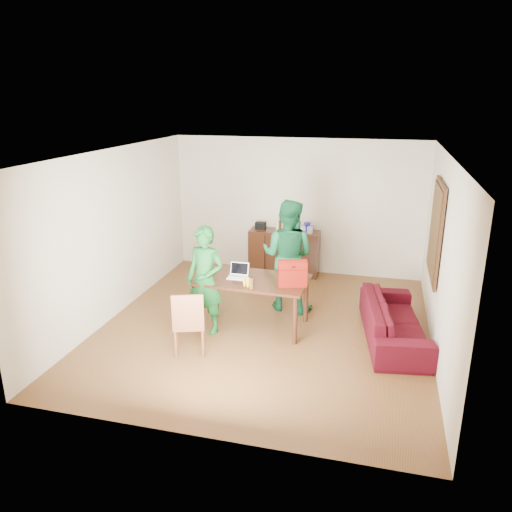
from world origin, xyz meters
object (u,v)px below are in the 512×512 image
(person_near, at_px, (205,280))
(chair, at_px, (190,335))
(table, at_px, (253,285))
(laptop, at_px, (237,275))
(person_far, at_px, (288,255))
(red_bag, at_px, (292,275))
(sofa, at_px, (394,321))
(bottle, at_px, (251,283))

(person_near, bearing_deg, chair, -79.16)
(table, height_order, laptop, laptop)
(person_far, distance_m, red_bag, 0.95)
(chair, relative_size, person_near, 0.57)
(person_near, distance_m, laptop, 0.52)
(chair, bearing_deg, red_bag, 17.36)
(laptop, xyz_separation_m, sofa, (2.39, 0.11, -0.53))
(bottle, bearing_deg, red_bag, 28.71)
(bottle, relative_size, sofa, 0.09)
(table, bearing_deg, red_bag, -6.19)
(chair, relative_size, person_far, 0.50)
(chair, height_order, bottle, bottle)
(laptop, height_order, bottle, laptop)
(chair, bearing_deg, person_near, 70.94)
(person_near, xyz_separation_m, red_bag, (1.28, 0.24, 0.12))
(sofa, bearing_deg, table, 83.86)
(person_near, bearing_deg, bottle, 6.02)
(person_near, bearing_deg, laptop, 49.03)
(person_far, bearing_deg, person_near, 57.55)
(laptop, bearing_deg, person_far, 52.59)
(chair, xyz_separation_m, person_far, (1.03, 1.88, 0.67))
(red_bag, height_order, sofa, red_bag)
(table, height_order, bottle, bottle)
(table, xyz_separation_m, person_far, (0.38, 0.82, 0.25))
(chair, distance_m, bottle, 1.15)
(chair, relative_size, laptop, 3.20)
(red_bag, distance_m, sofa, 1.65)
(red_bag, bearing_deg, table, 155.53)
(table, height_order, chair, chair)
(person_far, relative_size, bottle, 9.91)
(table, distance_m, chair, 1.30)
(person_near, relative_size, bottle, 8.74)
(person_near, distance_m, sofa, 2.87)
(chair, distance_m, red_bag, 1.73)
(person_near, distance_m, bottle, 0.74)
(sofa, bearing_deg, laptop, 84.02)
(chair, height_order, person_near, person_near)
(laptop, height_order, red_bag, red_bag)
(table, xyz_separation_m, bottle, (0.08, -0.40, 0.20))
(person_far, distance_m, sofa, 2.01)
(person_near, height_order, sofa, person_near)
(laptop, relative_size, red_bag, 0.71)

